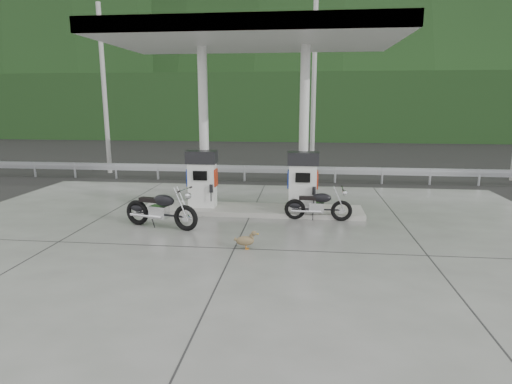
# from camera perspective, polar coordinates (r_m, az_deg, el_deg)

# --- Properties ---
(ground) EXTENTS (160.00, 160.00, 0.00)m
(ground) POSITION_cam_1_polar(r_m,az_deg,el_deg) (11.35, -2.08, -5.96)
(ground) COLOR black
(ground) RESTS_ON ground
(forecourt_apron) EXTENTS (18.00, 14.00, 0.02)m
(forecourt_apron) POSITION_cam_1_polar(r_m,az_deg,el_deg) (11.34, -2.08, -5.91)
(forecourt_apron) COLOR slate
(forecourt_apron) RESTS_ON ground
(pump_island) EXTENTS (7.00, 1.40, 0.15)m
(pump_island) POSITION_cam_1_polar(r_m,az_deg,el_deg) (13.70, -0.55, -2.38)
(pump_island) COLOR gray
(pump_island) RESTS_ON forecourt_apron
(gas_pump_left) EXTENTS (0.95, 0.55, 1.80)m
(gas_pump_left) POSITION_cam_1_polar(r_m,az_deg,el_deg) (13.77, -7.19, 1.75)
(gas_pump_left) COLOR white
(gas_pump_left) RESTS_ON pump_island
(gas_pump_right) EXTENTS (0.95, 0.55, 1.80)m
(gas_pump_right) POSITION_cam_1_polar(r_m,az_deg,el_deg) (13.40, 6.25, 1.49)
(gas_pump_right) COLOR white
(gas_pump_right) RESTS_ON pump_island
(canopy_column_left) EXTENTS (0.30, 0.30, 5.00)m
(canopy_column_left) POSITION_cam_1_polar(r_m,az_deg,el_deg) (13.97, -6.97, 8.51)
(canopy_column_left) COLOR white
(canopy_column_left) RESTS_ON pump_island
(canopy_column_right) EXTENTS (0.30, 0.30, 5.00)m
(canopy_column_right) POSITION_cam_1_polar(r_m,az_deg,el_deg) (13.60, 6.41, 8.44)
(canopy_column_right) COLOR white
(canopy_column_right) RESTS_ON pump_island
(canopy_roof) EXTENTS (8.50, 5.00, 0.40)m
(canopy_roof) POSITION_cam_1_polar(r_m,az_deg,el_deg) (13.41, -0.60, 20.03)
(canopy_roof) COLOR silver
(canopy_roof) RESTS_ON canopy_column_left
(guardrail) EXTENTS (26.00, 0.16, 1.42)m
(guardrail) POSITION_cam_1_polar(r_m,az_deg,el_deg) (18.95, 1.45, 3.53)
(guardrail) COLOR #ACAFB4
(guardrail) RESTS_ON ground
(road) EXTENTS (60.00, 7.00, 0.01)m
(road) POSITION_cam_1_polar(r_m,az_deg,el_deg) (22.51, 2.21, 3.04)
(road) COLOR black
(road) RESTS_ON ground
(utility_pole_a) EXTENTS (0.22, 0.22, 8.00)m
(utility_pole_a) POSITION_cam_1_polar(r_m,az_deg,el_deg) (22.35, -19.57, 12.60)
(utility_pole_a) COLOR gray
(utility_pole_a) RESTS_ON ground
(utility_pole_b) EXTENTS (0.22, 0.22, 8.00)m
(utility_pole_b) POSITION_cam_1_polar(r_m,az_deg,el_deg) (20.19, 7.70, 13.31)
(utility_pole_b) COLOR gray
(utility_pole_b) RESTS_ON ground
(tree_band) EXTENTS (80.00, 6.00, 6.00)m
(tree_band) POSITION_cam_1_polar(r_m,az_deg,el_deg) (40.71, 4.19, 11.24)
(tree_band) COLOR black
(tree_band) RESTS_ON ground
(forested_hills) EXTENTS (100.00, 40.00, 140.00)m
(forested_hills) POSITION_cam_1_polar(r_m,az_deg,el_deg) (70.78, 5.12, 9.09)
(forested_hills) COLOR black
(forested_hills) RESTS_ON ground
(motorcycle_left) EXTENTS (2.27, 1.23, 1.03)m
(motorcycle_left) POSITION_cam_1_polar(r_m,az_deg,el_deg) (12.23, -12.57, -2.32)
(motorcycle_left) COLOR black
(motorcycle_left) RESTS_ON forecourt_apron
(motorcycle_right) EXTENTS (1.88, 0.64, 0.88)m
(motorcycle_right) POSITION_cam_1_polar(r_m,az_deg,el_deg) (12.84, 8.28, -1.80)
(motorcycle_right) COLOR black
(motorcycle_right) RESTS_ON forecourt_apron
(duck) EXTENTS (0.55, 0.19, 0.39)m
(duck) POSITION_cam_1_polar(r_m,az_deg,el_deg) (10.32, -1.48, -6.56)
(duck) COLOR brown
(duck) RESTS_ON forecourt_apron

